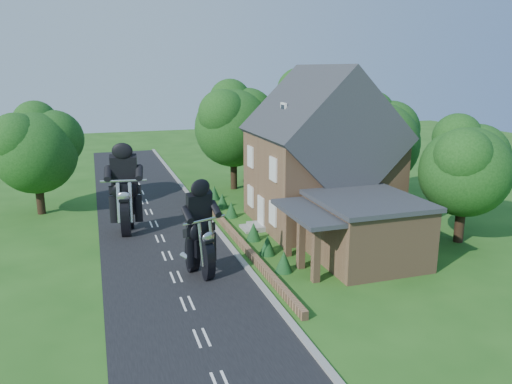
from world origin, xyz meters
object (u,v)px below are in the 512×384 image
object	(u,v)px
annex	(363,228)
motorcycle_lead	(200,262)
motorcycle_follow	(127,220)
house	(320,158)
garden_wall	(233,234)

from	to	relation	value
annex	motorcycle_lead	distance (m)	8.76
motorcycle_follow	house	bearing A→B (deg)	-178.17
house	garden_wall	bearing A→B (deg)	-170.83
house	motorcycle_follow	xyz separation A→B (m)	(-12.25, 1.71, -3.49)
motorcycle_lead	motorcycle_follow	xyz separation A→B (m)	(-2.95, 7.94, 0.11)
house	annex	world-z (taller)	house
motorcycle_follow	motorcycle_lead	bearing A→B (deg)	120.16
garden_wall	motorcycle_follow	size ratio (longest dim) A/B	12.01
annex	motorcycle_follow	world-z (taller)	annex
motorcycle_lead	motorcycle_follow	world-z (taller)	motorcycle_follow
garden_wall	motorcycle_lead	size ratio (longest dim) A/B	13.83
annex	motorcycle_follow	bearing A→B (deg)	143.78
motorcycle_lead	annex	bearing A→B (deg)	154.55
garden_wall	motorcycle_follow	distance (m)	6.67
house	motorcycle_follow	bearing A→B (deg)	172.04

